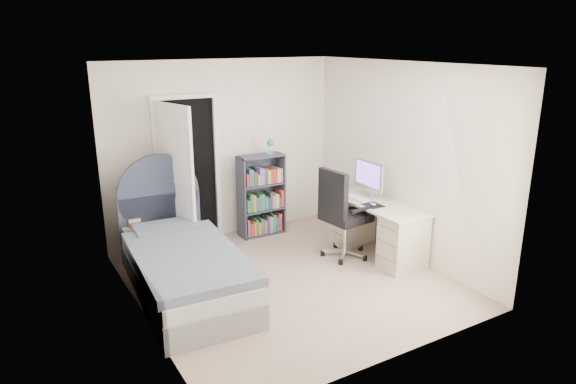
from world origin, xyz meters
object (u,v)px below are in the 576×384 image
floor_lamp (179,207)px  desk (376,226)px  bookcase (262,198)px  office_chair (341,210)px  bed (183,265)px  nightstand (137,232)px

floor_lamp → desk: bearing=-31.5°
floor_lamp → bookcase: size_ratio=1.12×
floor_lamp → office_chair: size_ratio=1.31×
floor_lamp → bed: bearing=-107.4°
nightstand → desk: size_ratio=0.41×
bookcase → office_chair: 1.36m
nightstand → desk: bearing=-25.8°
nightstand → bookcase: (1.82, 0.06, 0.15)m
bed → nightstand: bearing=102.1°
bed → bookcase: (1.60, 1.12, 0.23)m
bed → nightstand: bed is taller
office_chair → floor_lamp: bearing=144.6°
nightstand → bookcase: bearing=1.8°
bookcase → desk: bearing=-55.6°
office_chair → nightstand: bearing=152.1°
desk → bookcase: bearing=124.4°
floor_lamp → office_chair: 2.12m
floor_lamp → desk: (2.22, -1.36, -0.25)m
nightstand → bookcase: bookcase is taller
bookcase → office_chair: size_ratio=1.17×
nightstand → office_chair: bearing=-27.9°
bed → office_chair: bearing=-4.2°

